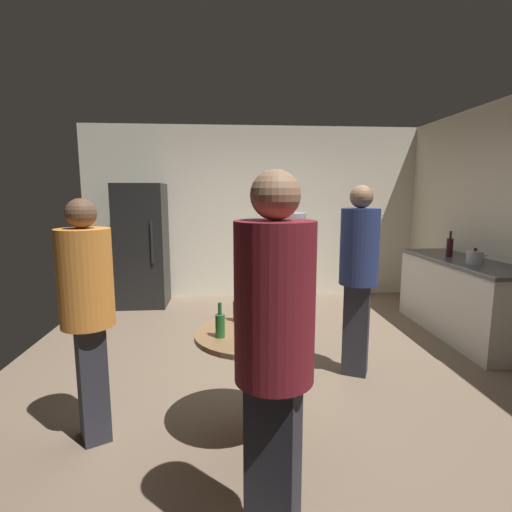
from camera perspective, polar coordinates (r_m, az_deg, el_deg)
The scene contains 16 objects.
ground_plane at distance 4.04m, azimuth 2.63°, elevation -15.85°, with size 5.20×5.20×0.10m, color #7A6651.
wall_back at distance 6.29m, azimuth -0.24°, elevation 6.29°, with size 5.32×0.06×2.70m, color silver.
refrigerator at distance 6.01m, azimuth -16.26°, elevation 1.50°, with size 0.70×0.68×1.80m.
kitchen_counter at distance 5.18m, azimuth 27.77°, elevation -5.40°, with size 0.64×1.92×0.90m.
kettle at distance 4.85m, azimuth 29.33°, elevation -0.17°, with size 0.24×0.17×0.18m.
wine_bottle_on_counter at distance 5.27m, azimuth 26.41°, elevation 1.20°, with size 0.08×0.08×0.31m.
foreground_table at distance 2.71m, azimuth -0.33°, elevation -13.05°, with size 0.80×0.80×0.73m.
beer_bottle_amber at distance 2.87m, azimuth 1.75°, elevation -7.83°, with size 0.06×0.06×0.23m.
beer_bottle_brown at distance 2.86m, azimuth -2.75°, elevation -7.87°, with size 0.06×0.06×0.23m.
beer_bottle_green at distance 2.56m, azimuth -5.26°, elevation -9.94°, with size 0.06×0.06×0.23m.
beer_bottle_clear at distance 2.55m, azimuth -0.92°, elevation -10.00°, with size 0.06×0.06×0.23m.
plastic_cup_red at distance 2.49m, azimuth 1.57°, elevation -11.18°, with size 0.08×0.08×0.11m, color red.
person_in_navy_shirt at distance 3.60m, azimuth 14.74°, elevation -1.44°, with size 0.45×0.45×1.73m.
person_in_gray_shirt at distance 4.00m, azimuth 4.76°, elevation -0.81°, with size 0.48×0.48×1.66m.
person_in_maroon_shirt at distance 1.70m, azimuth 2.68°, elevation -12.51°, with size 0.45×0.45×1.75m.
person_in_orange_shirt at distance 2.77m, azimuth -23.40°, elevation -6.37°, with size 0.46×0.46×1.63m.
Camera 1 is at (-0.46, -3.64, 1.65)m, focal length 27.42 mm.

